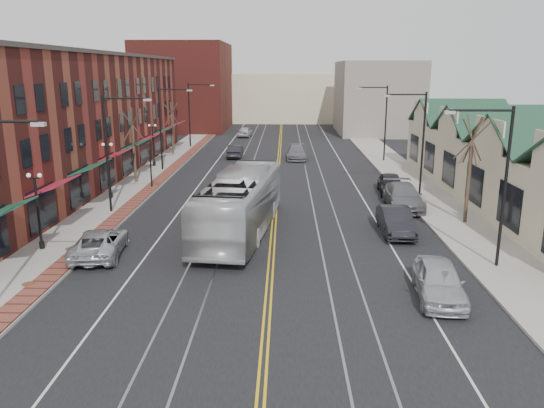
# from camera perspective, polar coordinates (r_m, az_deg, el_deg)

# --- Properties ---
(ground) EXTENTS (160.00, 160.00, 0.00)m
(ground) POSITION_cam_1_polar(r_m,az_deg,el_deg) (21.98, -0.57, -12.30)
(ground) COLOR black
(ground) RESTS_ON ground
(sidewalk_left) EXTENTS (4.00, 120.00, 0.15)m
(sidewalk_left) POSITION_cam_1_polar(r_m,az_deg,el_deg) (42.75, -15.89, 0.55)
(sidewalk_left) COLOR gray
(sidewalk_left) RESTS_ON ground
(sidewalk_right) EXTENTS (4.00, 120.00, 0.15)m
(sidewalk_right) POSITION_cam_1_polar(r_m,az_deg,el_deg) (42.35, 16.86, 0.36)
(sidewalk_right) COLOR gray
(sidewalk_right) RESTS_ON ground
(building_left) EXTENTS (10.00, 50.00, 11.00)m
(building_left) POSITION_cam_1_polar(r_m,az_deg,el_deg) (50.81, -21.63, 8.43)
(building_left) COLOR maroon
(building_left) RESTS_ON ground
(building_right) EXTENTS (8.00, 36.00, 4.60)m
(building_right) POSITION_cam_1_polar(r_m,az_deg,el_deg) (43.90, 24.65, 3.11)
(building_right) COLOR beige
(building_right) RESTS_ON ground
(backdrop_left) EXTENTS (14.00, 18.00, 14.00)m
(backdrop_left) POSITION_cam_1_polar(r_m,az_deg,el_deg) (91.22, -9.33, 12.36)
(backdrop_left) COLOR maroon
(backdrop_left) RESTS_ON ground
(backdrop_mid) EXTENTS (22.00, 14.00, 9.00)m
(backdrop_mid) POSITION_cam_1_polar(r_m,az_deg,el_deg) (104.77, 1.07, 11.40)
(backdrop_mid) COLOR beige
(backdrop_mid) RESTS_ON ground
(backdrop_right) EXTENTS (12.00, 16.00, 11.00)m
(backdrop_right) POSITION_cam_1_polar(r_m,az_deg,el_deg) (85.94, 11.23, 11.16)
(backdrop_right) COLOR slate
(backdrop_right) RESTS_ON ground
(streetlight_l_1) EXTENTS (3.33, 0.25, 8.00)m
(streetlight_l_1) POSITION_cam_1_polar(r_m,az_deg,el_deg) (37.83, -16.78, 6.40)
(streetlight_l_1) COLOR black
(streetlight_l_1) RESTS_ON sidewalk_left
(streetlight_l_2) EXTENTS (3.33, 0.25, 8.00)m
(streetlight_l_2) POSITION_cam_1_polar(r_m,az_deg,el_deg) (53.17, -11.48, 8.84)
(streetlight_l_2) COLOR black
(streetlight_l_2) RESTS_ON sidewalk_left
(streetlight_l_3) EXTENTS (3.33, 0.25, 8.00)m
(streetlight_l_3) POSITION_cam_1_polar(r_m,az_deg,el_deg) (68.82, -8.53, 10.15)
(streetlight_l_3) COLOR black
(streetlight_l_3) RESTS_ON sidewalk_left
(streetlight_r_0) EXTENTS (3.33, 0.25, 8.00)m
(streetlight_r_0) POSITION_cam_1_polar(r_m,az_deg,el_deg) (28.06, 23.08, 3.27)
(streetlight_r_0) COLOR black
(streetlight_r_0) RESTS_ON sidewalk_right
(streetlight_r_1) EXTENTS (3.33, 0.25, 8.00)m
(streetlight_r_1) POSITION_cam_1_polar(r_m,az_deg,el_deg) (43.17, 15.42, 7.40)
(streetlight_r_1) COLOR black
(streetlight_r_1) RESTS_ON sidewalk_right
(streetlight_r_2) EXTENTS (3.33, 0.25, 8.00)m
(streetlight_r_2) POSITION_cam_1_polar(r_m,az_deg,el_deg) (58.75, 11.73, 9.33)
(streetlight_r_2) COLOR black
(streetlight_r_2) RESTS_ON sidewalk_right
(lamppost_l_1) EXTENTS (0.84, 0.28, 4.27)m
(lamppost_l_1) POSITION_cam_1_polar(r_m,az_deg,el_deg) (31.69, -23.84, -0.89)
(lamppost_l_1) COLOR black
(lamppost_l_1) RESTS_ON sidewalk_left
(lamppost_l_2) EXTENTS (0.84, 0.28, 4.27)m
(lamppost_l_2) POSITION_cam_1_polar(r_m,az_deg,el_deg) (42.56, -17.12, 3.34)
(lamppost_l_2) COLOR black
(lamppost_l_2) RESTS_ON sidewalk_left
(lamppost_l_3) EXTENTS (0.84, 0.28, 4.27)m
(lamppost_l_3) POSITION_cam_1_polar(r_m,az_deg,el_deg) (55.83, -12.65, 6.11)
(lamppost_l_3) COLOR black
(lamppost_l_3) RESTS_ON sidewalk_left
(tree_left_near) EXTENTS (1.78, 1.37, 6.48)m
(tree_left_near) POSITION_cam_1_polar(r_m,az_deg,el_deg) (47.93, -14.66, 6.27)
(tree_left_near) COLOR #382B21
(tree_left_near) RESTS_ON sidewalk_left
(tree_left_far) EXTENTS (1.66, 1.28, 6.02)m
(tree_left_far) POSITION_cam_1_polar(r_m,az_deg,el_deg) (63.37, -10.71, 8.13)
(tree_left_far) COLOR #382B21
(tree_left_far) RESTS_ON sidewalk_left
(tree_right_mid) EXTENTS (1.90, 1.46, 6.93)m
(tree_right_mid) POSITION_cam_1_polar(r_m,az_deg,el_deg) (36.16, 20.50, 3.71)
(tree_right_mid) COLOR #382B21
(tree_right_mid) RESTS_ON sidewalk_right
(manhole_mid) EXTENTS (0.60, 0.60, 0.02)m
(manhole_mid) POSITION_cam_1_polar(r_m,az_deg,el_deg) (27.35, -24.73, -7.81)
(manhole_mid) COLOR #592D19
(manhole_mid) RESTS_ON sidewalk_left
(manhole_far) EXTENTS (0.60, 0.60, 0.02)m
(manhole_far) POSITION_cam_1_polar(r_m,az_deg,el_deg) (31.61, -20.83, -4.50)
(manhole_far) COLOR #592D19
(manhole_far) RESTS_ON sidewalk_left
(traffic_signal) EXTENTS (0.18, 0.15, 3.80)m
(traffic_signal) POSITION_cam_1_polar(r_m,az_deg,el_deg) (45.69, -12.95, 4.51)
(traffic_signal) COLOR black
(traffic_signal) RESTS_ON sidewalk_left
(transit_bus) EXTENTS (4.79, 13.80, 3.77)m
(transit_bus) POSITION_cam_1_polar(r_m,az_deg,el_deg) (32.33, -3.41, 0.03)
(transit_bus) COLOR #BBBBBD
(transit_bus) RESTS_ON ground
(parked_suv) EXTENTS (3.03, 5.54, 1.47)m
(parked_suv) POSITION_cam_1_polar(r_m,az_deg,el_deg) (30.17, -18.05, -3.99)
(parked_suv) COLOR #B8BCC0
(parked_suv) RESTS_ON ground
(parked_car_a) EXTENTS (2.46, 5.02, 1.65)m
(parked_car_a) POSITION_cam_1_polar(r_m,az_deg,el_deg) (24.60, 17.53, -7.90)
(parked_car_a) COLOR #B7B9BF
(parked_car_a) RESTS_ON ground
(parked_car_b) EXTENTS (1.77, 4.95, 1.62)m
(parked_car_b) POSITION_cam_1_polar(r_m,az_deg,el_deg) (33.33, 13.15, -1.79)
(parked_car_b) COLOR black
(parked_car_b) RESTS_ON ground
(parked_car_c) EXTENTS (2.56, 6.00, 1.72)m
(parked_car_c) POSITION_cam_1_polar(r_m,az_deg,el_deg) (39.63, 13.92, 0.79)
(parked_car_c) COLOR slate
(parked_car_c) RESTS_ON ground
(parked_car_d) EXTENTS (2.26, 4.88, 1.62)m
(parked_car_d) POSITION_cam_1_polar(r_m,az_deg,el_deg) (44.05, 12.66, 2.13)
(parked_car_d) COLOR black
(parked_car_d) RESTS_ON ground
(distant_car_left) EXTENTS (1.55, 4.43, 1.46)m
(distant_car_left) POSITION_cam_1_polar(r_m,az_deg,el_deg) (60.91, -3.97, 5.68)
(distant_car_left) COLOR black
(distant_car_left) RESTS_ON ground
(distant_car_right) EXTENTS (2.22, 5.33, 1.54)m
(distant_car_right) POSITION_cam_1_polar(r_m,az_deg,el_deg) (59.76, 2.65, 5.57)
(distant_car_right) COLOR slate
(distant_car_right) RESTS_ON ground
(distant_car_far) EXTENTS (2.21, 4.63, 1.53)m
(distant_car_far) POSITION_cam_1_polar(r_m,az_deg,el_deg) (79.83, -2.91, 7.78)
(distant_car_far) COLOR #B6BABE
(distant_car_far) RESTS_ON ground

